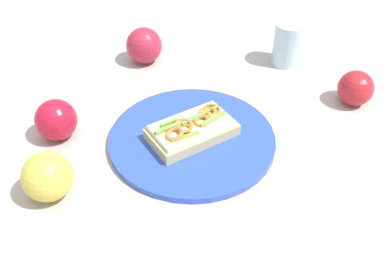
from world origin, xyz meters
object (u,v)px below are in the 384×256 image
at_px(apple_2, 56,120).
at_px(drinking_glass, 288,44).
at_px(sandwich, 192,129).
at_px(plate, 192,139).
at_px(apple_3, 47,177).
at_px(apple_1, 356,88).
at_px(apple_0, 144,46).

relative_size(apple_2, drinking_glass, 0.78).
distance_m(sandwich, apple_2, 0.25).
relative_size(plate, apple_3, 3.78).
height_order(plate, apple_3, apple_3).
bearing_deg(apple_1, drinking_glass, 91.47).
bearing_deg(plate, apple_2, 142.45).
relative_size(plate, apple_0, 3.71).
xyz_separation_m(apple_1, apple_3, (-0.61, 0.10, 0.00)).
relative_size(sandwich, drinking_glass, 1.60).
height_order(apple_3, drinking_glass, drinking_glass).
relative_size(plate, sandwich, 1.93).
xyz_separation_m(apple_2, drinking_glass, (0.54, -0.04, 0.01)).
bearing_deg(sandwich, apple_2, 144.09).
bearing_deg(sandwich, plate, 148.41).
bearing_deg(apple_0, plate, -102.92).
relative_size(sandwich, apple_2, 2.06).
distance_m(plate, apple_0, 0.31).
xyz_separation_m(plate, sandwich, (0.00, -0.00, 0.02)).
bearing_deg(apple_2, apple_3, -115.80).
bearing_deg(apple_0, apple_1, -54.42).
bearing_deg(apple_3, drinking_glass, 8.64).
bearing_deg(sandwich, drinking_glass, 19.73).
distance_m(apple_2, apple_3, 0.15).
bearing_deg(apple_2, sandwich, -37.55).
relative_size(apple_1, apple_2, 0.93).
distance_m(apple_1, drinking_glass, 0.19).
relative_size(apple_0, apple_1, 1.15).
distance_m(plate, apple_1, 0.36).
distance_m(plate, drinking_glass, 0.36).
bearing_deg(apple_3, apple_2, 64.20).
bearing_deg(apple_0, sandwich, -102.89).
bearing_deg(apple_1, apple_3, 170.42).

